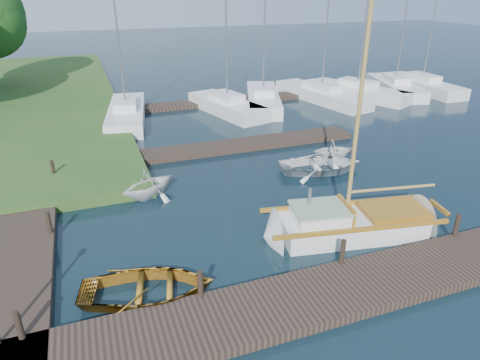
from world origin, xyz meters
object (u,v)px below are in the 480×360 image
object	(u,v)px
sailboat	(355,225)
tender_c	(321,163)
mooring_post_1	(200,284)
mooring_post_5	(53,169)
mooring_post_4	(49,223)
tender_d	(334,148)
marina_boat_3	(263,98)
marina_boat_5	(357,90)
dinghy	(147,285)
mooring_post_0	(19,325)
tender_b	(149,182)
marina_boat_0	(127,112)
marina_boat_7	(422,84)
marina_boat_6	(395,86)
mooring_post_3	(457,225)
marina_boat_4	(321,94)
mooring_post_2	(343,251)
marina_boat_2	(227,105)

from	to	relation	value
sailboat	tender_c	world-z (taller)	sailboat
mooring_post_1	mooring_post_5	xyz separation A→B (m)	(-4.00, 10.00, 0.00)
mooring_post_1	mooring_post_4	distance (m)	6.40
mooring_post_1	sailboat	xyz separation A→B (m)	(6.15, 1.72, -0.36)
tender_d	marina_boat_3	world-z (taller)	marina_boat_3
mooring_post_4	marina_boat_5	world-z (taller)	marina_boat_5
dinghy	tender_c	xyz separation A→B (m)	(9.23, 6.27, 0.02)
mooring_post_5	tender_c	xyz separation A→B (m)	(11.90, -2.88, -0.29)
mooring_post_1	dinghy	xyz separation A→B (m)	(-1.33, 0.85, -0.31)
mooring_post_0	tender_b	bearing A→B (deg)	59.50
marina_boat_0	marina_boat_3	bearing A→B (deg)	-77.12
marina_boat_7	marina_boat_0	bearing A→B (deg)	91.95
sailboat	tender_d	xyz separation A→B (m)	(3.17, 6.57, 0.23)
sailboat	mooring_post_4	bearing A→B (deg)	171.94
marina_boat_6	marina_boat_7	bearing A→B (deg)	-77.99
mooring_post_3	marina_boat_5	xyz separation A→B (m)	(9.10, 19.09, -0.13)
mooring_post_4	tender_b	world-z (taller)	tender_b
mooring_post_1	tender_d	xyz separation A→B (m)	(9.33, 8.29, -0.12)
sailboat	tender_d	size ratio (longest dim) A/B	4.50
mooring_post_5	marina_boat_5	size ratio (longest dim) A/B	0.07
mooring_post_0	marina_boat_0	xyz separation A→B (m)	(4.72, 18.89, -0.13)
mooring_post_1	marina_boat_5	world-z (taller)	marina_boat_5
mooring_post_4	tender_b	bearing A→B (deg)	30.92
tender_d	mooring_post_4	bearing A→B (deg)	114.33
mooring_post_0	marina_boat_4	bearing A→B (deg)	44.64
mooring_post_1	tender_c	xyz separation A→B (m)	(7.90, 7.12, -0.29)
tender_c	marina_boat_3	xyz separation A→B (m)	(2.28, 12.39, 0.16)
mooring_post_2	marina_boat_7	distance (m)	27.79
tender_b	tender_c	size ratio (longest dim) A/B	0.63
mooring_post_4	marina_boat_0	xyz separation A→B (m)	(4.22, 13.89, -0.13)
dinghy	marina_boat_7	distance (m)	31.76
mooring_post_2	sailboat	world-z (taller)	sailboat
tender_b	marina_boat_3	size ratio (longest dim) A/B	0.23
marina_boat_0	marina_boat_4	world-z (taller)	marina_boat_0
mooring_post_0	marina_boat_0	size ratio (longest dim) A/B	0.07
sailboat	marina_boat_4	xyz separation A→B (m)	(8.72, 17.41, 0.21)
mooring_post_3	mooring_post_4	bearing A→B (deg)	158.96
marina_boat_5	marina_boat_7	distance (m)	6.47
mooring_post_3	tender_c	bearing A→B (deg)	98.80
mooring_post_1	tender_d	size ratio (longest dim) A/B	0.37
mooring_post_0	mooring_post_4	world-z (taller)	same
mooring_post_2	marina_boat_3	distance (m)	20.32
tender_d	marina_boat_5	bearing A→B (deg)	-28.61
dinghy	tender_d	size ratio (longest dim) A/B	1.72
marina_boat_7	tender_c	bearing A→B (deg)	127.15
mooring_post_3	mooring_post_5	world-z (taller)	same
marina_boat_2	marina_boat_6	xyz separation A→B (m)	(14.98, 1.02, -0.02)
mooring_post_3	marina_boat_7	world-z (taller)	marina_boat_7
dinghy	marina_boat_6	distance (m)	29.81
marina_boat_6	sailboat	bearing A→B (deg)	154.97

